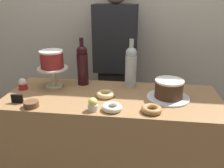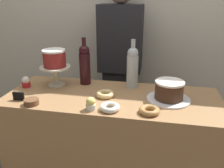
# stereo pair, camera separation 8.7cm
# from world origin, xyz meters

# --- Properties ---
(back_wall) EXTENTS (6.00, 0.05, 2.60)m
(back_wall) POSITION_xyz_m (0.00, 0.84, 1.30)
(back_wall) COLOR beige
(back_wall) RESTS_ON ground_plane
(display_counter) EXTENTS (1.33, 0.53, 0.88)m
(display_counter) POSITION_xyz_m (0.00, 0.00, 0.44)
(display_counter) COLOR #997047
(display_counter) RESTS_ON ground_plane
(cake_stand_pedestal) EXTENTS (0.21, 0.21, 0.14)m
(cake_stand_pedestal) POSITION_xyz_m (-0.41, 0.10, 0.97)
(cake_stand_pedestal) COLOR beige
(cake_stand_pedestal) RESTS_ON display_counter
(white_layer_cake) EXTENTS (0.15, 0.15, 0.12)m
(white_layer_cake) POSITION_xyz_m (-0.41, 0.10, 1.08)
(white_layer_cake) COLOR maroon
(white_layer_cake) RESTS_ON cake_stand_pedestal
(silver_serving_platter) EXTENTS (0.26, 0.26, 0.01)m
(silver_serving_platter) POSITION_xyz_m (0.34, 0.01, 0.89)
(silver_serving_platter) COLOR white
(silver_serving_platter) RESTS_ON display_counter
(chocolate_round_cake) EXTENTS (0.17, 0.17, 0.11)m
(chocolate_round_cake) POSITION_xyz_m (0.34, 0.01, 0.95)
(chocolate_round_cake) COLOR #3D2619
(chocolate_round_cake) RESTS_ON silver_serving_platter
(wine_bottle_dark_red) EXTENTS (0.08, 0.08, 0.33)m
(wine_bottle_dark_red) POSITION_xyz_m (-0.23, 0.18, 1.03)
(wine_bottle_dark_red) COLOR black
(wine_bottle_dark_red) RESTS_ON display_counter
(wine_bottle_clear) EXTENTS (0.08, 0.08, 0.33)m
(wine_bottle_clear) POSITION_xyz_m (0.10, 0.17, 1.03)
(wine_bottle_clear) COLOR #B2BCC1
(wine_bottle_clear) RESTS_ON display_counter
(cupcake_vanilla) EXTENTS (0.06, 0.06, 0.07)m
(cupcake_vanilla) POSITION_xyz_m (-0.60, 0.04, 0.92)
(cupcake_vanilla) COLOR red
(cupcake_vanilla) RESTS_ON display_counter
(cupcake_lemon) EXTENTS (0.06, 0.06, 0.07)m
(cupcake_lemon) POSITION_xyz_m (-0.08, -0.20, 0.92)
(cupcake_lemon) COLOR white
(cupcake_lemon) RESTS_ON display_counter
(donut_maple) EXTENTS (0.11, 0.11, 0.03)m
(donut_maple) POSITION_xyz_m (0.24, -0.18, 0.90)
(donut_maple) COLOR #B27F47
(donut_maple) RESTS_ON display_counter
(donut_sugar) EXTENTS (0.11, 0.11, 0.03)m
(donut_sugar) POSITION_xyz_m (0.02, -0.19, 0.90)
(donut_sugar) COLOR silver
(donut_sugar) RESTS_ON display_counter
(donut_glazed) EXTENTS (0.11, 0.11, 0.03)m
(donut_glazed) POSITION_xyz_m (-0.04, -0.02, 0.90)
(donut_glazed) COLOR #E0C17F
(donut_glazed) RESTS_ON display_counter
(cookie_stack) EXTENTS (0.08, 0.08, 0.03)m
(cookie_stack) POSITION_xyz_m (-0.43, -0.21, 0.90)
(cookie_stack) COLOR brown
(cookie_stack) RESTS_ON display_counter
(price_sign_chalkboard) EXTENTS (0.07, 0.01, 0.05)m
(price_sign_chalkboard) POSITION_xyz_m (-0.53, -0.17, 0.91)
(price_sign_chalkboard) COLOR black
(price_sign_chalkboard) RESTS_ON display_counter
(barista_figure) EXTENTS (0.36, 0.22, 1.60)m
(barista_figure) POSITION_xyz_m (-0.05, 0.63, 0.84)
(barista_figure) COLOR black
(barista_figure) RESTS_ON ground_plane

